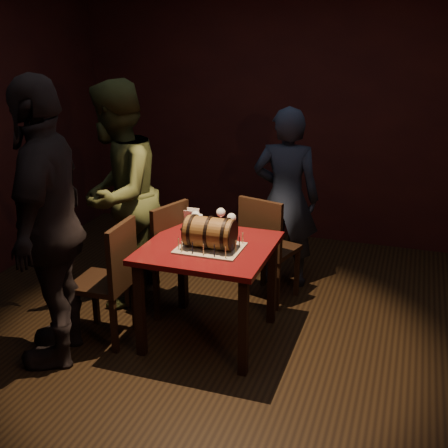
# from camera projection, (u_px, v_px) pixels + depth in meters

# --- Properties ---
(room_shell) EXTENTS (5.04, 5.04, 2.80)m
(room_shell) POSITION_uv_depth(u_px,v_px,m) (229.00, 162.00, 3.64)
(room_shell) COLOR black
(room_shell) RESTS_ON ground
(pub_table) EXTENTS (0.90, 0.90, 0.75)m
(pub_table) POSITION_uv_depth(u_px,v_px,m) (209.00, 259.00, 4.06)
(pub_table) COLOR #480C0F
(pub_table) RESTS_ON ground
(cake_board) EXTENTS (0.45, 0.35, 0.01)m
(cake_board) POSITION_uv_depth(u_px,v_px,m) (210.00, 248.00, 3.95)
(cake_board) COLOR #A89D88
(cake_board) RESTS_ON pub_table
(barrel_cake) EXTENTS (0.40, 0.24, 0.24)m
(barrel_cake) POSITION_uv_depth(u_px,v_px,m) (210.00, 233.00, 3.92)
(barrel_cake) COLOR brown
(barrel_cake) RESTS_ON cake_board
(birthday_candles) EXTENTS (0.40, 0.30, 0.09)m
(birthday_candles) POSITION_uv_depth(u_px,v_px,m) (210.00, 242.00, 3.94)
(birthday_candles) COLOR #E8CF8A
(birthday_candles) RESTS_ON cake_board
(wine_glass_left) EXTENTS (0.07, 0.07, 0.16)m
(wine_glass_left) POSITION_uv_depth(u_px,v_px,m) (196.00, 216.00, 4.27)
(wine_glass_left) COLOR silver
(wine_glass_left) RESTS_ON pub_table
(wine_glass_mid) EXTENTS (0.07, 0.07, 0.16)m
(wine_glass_mid) POSITION_uv_depth(u_px,v_px,m) (221.00, 213.00, 4.34)
(wine_glass_mid) COLOR silver
(wine_glass_mid) RESTS_ON pub_table
(wine_glass_right) EXTENTS (0.07, 0.07, 0.16)m
(wine_glass_right) POSITION_uv_depth(u_px,v_px,m) (231.00, 219.00, 4.21)
(wine_glass_right) COLOR silver
(wine_glass_right) RESTS_ON pub_table
(pint_of_ale) EXTENTS (0.07, 0.07, 0.15)m
(pint_of_ale) POSITION_uv_depth(u_px,v_px,m) (198.00, 225.00, 4.22)
(pint_of_ale) COLOR silver
(pint_of_ale) RESTS_ON pub_table
(menu_card) EXTENTS (0.10, 0.05, 0.13)m
(menu_card) POSITION_uv_depth(u_px,v_px,m) (191.00, 218.00, 4.40)
(menu_card) COLOR white
(menu_card) RESTS_ON pub_table
(chair_back) EXTENTS (0.50, 0.50, 0.93)m
(chair_back) POSITION_uv_depth(u_px,v_px,m) (266.00, 244.00, 4.67)
(chair_back) COLOR black
(chair_back) RESTS_ON ground
(chair_left_rear) EXTENTS (0.51, 0.51, 0.93)m
(chair_left_rear) POSITION_uv_depth(u_px,v_px,m) (162.00, 251.00, 4.53)
(chair_left_rear) COLOR black
(chair_left_rear) RESTS_ON ground
(chair_left_front) EXTENTS (0.41, 0.41, 0.93)m
(chair_left_front) POSITION_uv_depth(u_px,v_px,m) (111.00, 275.00, 4.08)
(chair_left_front) COLOR black
(chair_left_front) RESTS_ON ground
(person_back) EXTENTS (0.61, 0.43, 1.61)m
(person_back) POSITION_uv_depth(u_px,v_px,m) (286.00, 198.00, 4.94)
(person_back) COLOR #192032
(person_back) RESTS_ON ground
(person_left_rear) EXTENTS (0.82, 0.99, 1.85)m
(person_left_rear) POSITION_uv_depth(u_px,v_px,m) (118.00, 195.00, 4.59)
(person_left_rear) COLOR #353D1E
(person_left_rear) RESTS_ON ground
(person_left_front) EXTENTS (0.83, 1.25, 1.97)m
(person_left_front) POSITION_uv_depth(u_px,v_px,m) (49.00, 225.00, 3.73)
(person_left_front) COLOR black
(person_left_front) RESTS_ON ground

